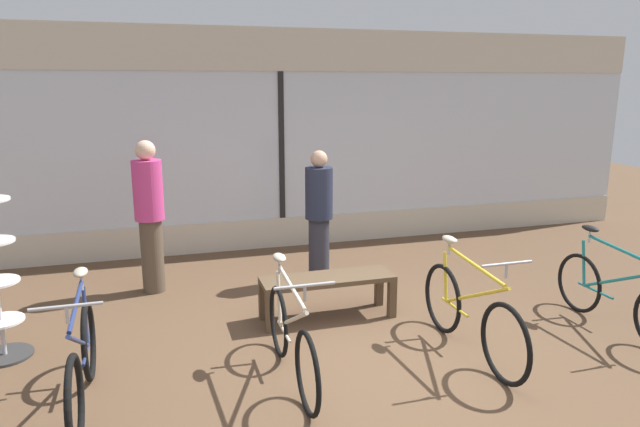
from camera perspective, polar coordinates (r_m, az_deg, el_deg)
The scene contains 9 objects.
ground_plane at distance 5.40m, azimuth 5.49°, elevation -13.96°, with size 24.00×24.00×0.00m, color brown.
shop_back_wall at distance 8.45m, azimuth -3.92°, elevation 7.48°, with size 12.00×0.08×3.20m.
bicycle_far_left at distance 4.80m, azimuth -22.69°, elevation -13.60°, with size 0.46×1.65×1.02m.
bicycle_left at distance 4.83m, azimuth -2.93°, elevation -12.33°, with size 0.46×1.64×1.01m.
bicycle_right at distance 5.43m, azimuth 14.77°, elevation -9.66°, with size 0.46×1.75×1.03m.
bicycle_far_right at distance 6.45m, azimuth 27.48°, elevation -7.23°, with size 0.46×1.71×1.00m.
display_bench at distance 6.03m, azimuth 0.76°, elevation -7.06°, with size 1.40×0.44×0.46m.
customer_near_rack at distance 6.92m, azimuth -16.68°, elevation 0.02°, with size 0.39×0.39×1.80m.
customer_by_window at distance 7.03m, azimuth -0.10°, elevation -0.02°, with size 0.37×0.37×1.64m.
Camera 1 is at (-1.85, -4.45, 2.44)m, focal length 32.00 mm.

